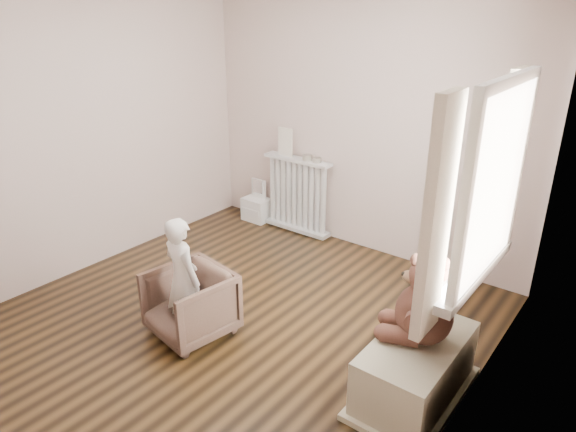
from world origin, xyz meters
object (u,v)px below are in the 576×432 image
Objects in this scene: armchair at (190,304)px; teddy_bear at (425,306)px; radiator at (297,199)px; toy_vanity at (256,198)px; plush_cat at (477,242)px; toy_bench at (415,371)px; child at (183,279)px.

teddy_bear is at bearing 24.42° from armchair.
radiator is 2.13m from armchair.
plush_cat is (2.91, -1.19, 0.72)m from toy_vanity.
radiator is 0.95× the size of toy_bench.
child is at bearing -76.36° from radiator.
radiator is 2.18m from child.
child reaches higher than toy_bench.
child is at bearing -80.75° from armchair.
toy_vanity is at bearing -177.02° from radiator.
plush_cat is (1.82, 0.85, 0.73)m from armchair.
armchair is 1.73m from toy_bench.
child is 1.75m from teddy_bear.
armchair is at bearing -166.16° from toy_bench.
child is (0.51, -2.12, 0.12)m from radiator.
radiator is 1.73× the size of toy_vanity.
toy_vanity is 0.85× the size of teddy_bear.
toy_vanity is (-0.58, -0.03, -0.11)m from radiator.
toy_bench is 1.55× the size of teddy_bear.
armchair is (0.51, -2.07, -0.12)m from radiator.
teddy_bear is at bearing 94.51° from toy_bench.
child reaches higher than toy_vanity.
toy_bench is at bearing -105.23° from teddy_bear.
toy_vanity is 3.21m from toy_bench.
toy_bench is 0.92m from plush_cat.
toy_vanity is 0.85× the size of armchair.
toy_vanity is 2.31m from armchair.
plush_cat reaches higher than armchair.
radiator reaches higher than toy_bench.
plush_cat is (0.14, 0.44, 0.80)m from toy_bench.
teddy_bear is 2.15× the size of plush_cat.
plush_cat is at bearing 72.16° from toy_bench.
child reaches higher than teddy_bear.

